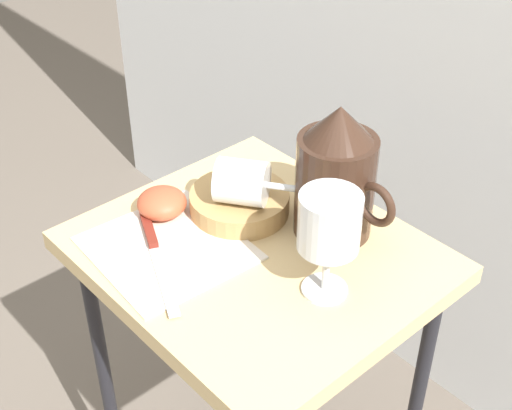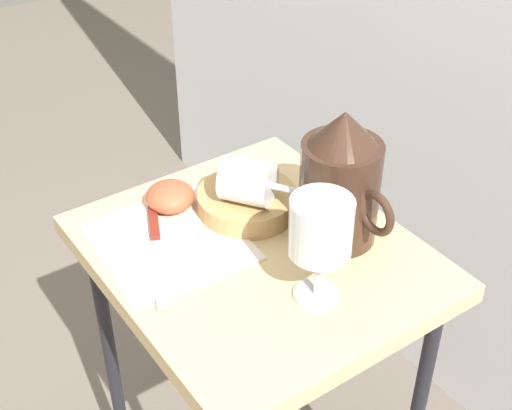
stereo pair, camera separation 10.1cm
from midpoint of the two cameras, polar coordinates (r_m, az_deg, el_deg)
The scene contains 8 objects.
table at distance 1.11m, azimuth -2.62°, elevation -6.65°, with size 0.49×0.43×0.66m.
linen_napkin at distance 1.07m, azimuth -9.70°, elevation -3.48°, with size 0.22×0.21×0.00m, color silver.
basket_tray at distance 1.13m, azimuth -3.89°, elevation 0.10°, with size 0.16×0.16×0.04m, color tan.
pitcher at distance 1.05m, azimuth 3.60°, elevation 1.64°, with size 0.17×0.12×0.21m.
wine_glass_upright at distance 0.92m, azimuth 2.70°, elevation -1.88°, with size 0.08×0.08×0.16m.
wine_glass_tipped_near at distance 1.08m, azimuth -3.53°, elevation 1.72°, with size 0.15×0.13×0.07m.
apple_half_left at distance 1.13m, azimuth -10.03°, elevation 0.08°, with size 0.08×0.08×0.04m, color #C15133.
knife at distance 1.07m, azimuth -10.81°, elevation -3.28°, with size 0.22×0.11×0.01m.
Camera 1 is at (0.61, -0.55, 1.33)m, focal length 50.54 mm.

